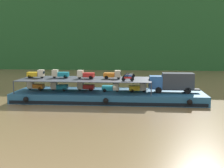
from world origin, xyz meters
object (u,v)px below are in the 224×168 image
(motorcycle_upper_stbd, at_px, (129,75))
(mini_truck_upper_stern, at_px, (36,74))
(motorcycle_upper_centre, at_px, (128,77))
(motorcycle_upper_port, at_px, (128,78))
(mini_truck_upper_bow, at_px, (113,75))
(covered_lorry, at_px, (173,82))
(mini_truck_upper_mid, at_px, (60,74))
(mini_truck_lower_fore, at_px, (111,87))
(mini_truck_lower_aft, at_px, (59,86))
(mini_truck_lower_stern, at_px, (35,86))
(mini_truck_lower_mid, at_px, (86,86))
(cargo_barge, at_px, (109,96))
(mini_truck_lower_bow, at_px, (138,88))
(mini_truck_upper_fore, at_px, (85,74))

(motorcycle_upper_stbd, bearing_deg, mini_truck_upper_stern, -172.64)
(motorcycle_upper_centre, relative_size, motorcycle_upper_stbd, 1.00)
(motorcycle_upper_port, bearing_deg, mini_truck_upper_bow, 133.92)
(motorcycle_upper_port, bearing_deg, motorcycle_upper_centre, 89.95)
(covered_lorry, bearing_deg, motorcycle_upper_centre, 177.38)
(mini_truck_upper_mid, bearing_deg, mini_truck_lower_fore, -7.13)
(mini_truck_lower_aft, bearing_deg, mini_truck_lower_stern, 173.57)
(mini_truck_upper_stern, bearing_deg, mini_truck_lower_aft, -5.08)
(covered_lorry, height_order, mini_truck_lower_mid, covered_lorry)
(mini_truck_lower_aft, relative_size, mini_truck_lower_mid, 0.98)
(cargo_barge, bearing_deg, motorcycle_upper_stbd, 35.77)
(covered_lorry, height_order, mini_truck_upper_stern, mini_truck_upper_stern)
(cargo_barge, xyz_separation_m, mini_truck_lower_mid, (-3.86, 0.44, 1.44))
(mini_truck_upper_stern, xyz_separation_m, mini_truck_upper_mid, (3.92, 0.41, 0.00))
(cargo_barge, bearing_deg, mini_truck_lower_mid, 173.49)
(mini_truck_lower_stern, distance_m, motorcycle_upper_stbd, 15.76)
(mini_truck_lower_fore, relative_size, motorcycle_upper_stbd, 1.46)
(mini_truck_lower_fore, distance_m, mini_truck_upper_bow, 2.11)
(mini_truck_lower_bow, distance_m, mini_truck_upper_mid, 13.04)
(cargo_barge, relative_size, mini_truck_upper_bow, 10.97)
(cargo_barge, xyz_separation_m, motorcycle_upper_port, (3.12, -2.28, 3.18))
(motorcycle_upper_port, bearing_deg, mini_truck_lower_fore, 144.12)
(cargo_barge, distance_m, mini_truck_lower_aft, 8.31)
(mini_truck_lower_aft, distance_m, mini_truck_lower_mid, 4.35)
(mini_truck_upper_fore, relative_size, motorcycle_upper_port, 1.47)
(mini_truck_upper_stern, bearing_deg, mini_truck_lower_fore, -3.04)
(mini_truck_lower_bow, height_order, motorcycle_upper_centre, motorcycle_upper_centre)
(mini_truck_upper_mid, xyz_separation_m, mini_truck_upper_fore, (4.37, -0.64, 0.00))
(motorcycle_upper_stbd, bearing_deg, cargo_barge, -144.23)
(mini_truck_lower_bow, bearing_deg, mini_truck_lower_mid, 175.95)
(covered_lorry, relative_size, mini_truck_lower_fore, 2.84)
(mini_truck_upper_bow, bearing_deg, motorcycle_upper_stbd, 36.94)
(covered_lorry, xyz_separation_m, motorcycle_upper_centre, (-6.99, 0.32, 0.74))
(mini_truck_upper_stern, distance_m, motorcycle_upper_centre, 15.20)
(mini_truck_upper_bow, bearing_deg, mini_truck_lower_bow, -7.06)
(mini_truck_upper_stern, height_order, motorcycle_upper_stbd, mini_truck_upper_stern)
(mini_truck_upper_fore, xyz_separation_m, motorcycle_upper_centre, (6.91, -0.10, -0.26))
(mini_truck_upper_bow, bearing_deg, covered_lorry, -3.85)
(motorcycle_upper_stbd, bearing_deg, mini_truck_upper_bow, -143.06)
(mini_truck_lower_mid, relative_size, mini_truck_lower_bow, 1.00)
(mini_truck_upper_stern, height_order, mini_truck_upper_mid, same)
(motorcycle_upper_port, bearing_deg, mini_truck_lower_stern, 169.91)
(cargo_barge, xyz_separation_m, mini_truck_lower_fore, (0.40, -0.31, 1.44))
(mini_truck_upper_stern, relative_size, mini_truck_upper_mid, 0.99)
(mini_truck_lower_stern, xyz_separation_m, mini_truck_lower_bow, (17.02, -0.64, 0.00))
(mini_truck_lower_stern, xyz_separation_m, mini_truck_upper_stern, (0.25, -0.12, 2.00))
(mini_truck_upper_bow, xyz_separation_m, motorcycle_upper_stbd, (2.64, 1.98, -0.26))
(motorcycle_upper_port, bearing_deg, mini_truck_upper_stern, 170.19)
(cargo_barge, bearing_deg, mini_truck_lower_bow, -2.01)
(cargo_barge, xyz_separation_m, motorcycle_upper_stbd, (3.23, 2.33, 3.18))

